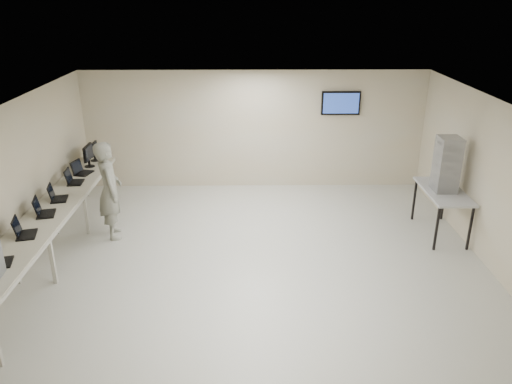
{
  "coord_description": "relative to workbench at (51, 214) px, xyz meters",
  "views": [
    {
      "loc": [
        -0.1,
        -7.97,
        4.45
      ],
      "look_at": [
        0.0,
        0.2,
        1.15
      ],
      "focal_mm": 35.0,
      "sensor_mm": 36.0,
      "label": 1
    }
  ],
  "objects": [
    {
      "name": "room",
      "position": [
        3.62,
        0.06,
        0.58
      ],
      "size": [
        8.01,
        7.01,
        2.81
      ],
      "color": "beige",
      "rests_on": "ground"
    },
    {
      "name": "workbench",
      "position": [
        0.0,
        0.0,
        0.0
      ],
      "size": [
        0.76,
        6.0,
        0.9
      ],
      "color": "#B8B098",
      "rests_on": "ground"
    },
    {
      "name": "laptop_1",
      "position": [
        -0.07,
        -0.96,
        0.15
      ],
      "size": [
        0.4,
        0.44,
        0.3
      ],
      "rotation": [
        0.0,
        0.0,
        0.24
      ],
      "color": "black",
      "rests_on": "workbench"
    },
    {
      "name": "laptop_2",
      "position": [
        -0.07,
        -0.17,
        0.15
      ],
      "size": [
        0.4,
        0.44,
        0.3
      ],
      "rotation": [
        0.0,
        0.0,
        0.23
      ],
      "color": "black",
      "rests_on": "workbench"
    },
    {
      "name": "laptop_3",
      "position": [
        -0.07,
        0.49,
        0.15
      ],
      "size": [
        0.37,
        0.42,
        0.29
      ],
      "rotation": [
        0.0,
        0.0,
        0.21
      ],
      "color": "black",
      "rests_on": "workbench"
    },
    {
      "name": "laptop_4",
      "position": [
        -0.05,
        1.34,
        0.15
      ],
      "size": [
        0.33,
        0.39,
        0.29
      ],
      "rotation": [
        0.0,
        0.0,
        0.08
      ],
      "color": "black",
      "rests_on": "workbench"
    },
    {
      "name": "laptop_5",
      "position": [
        -0.05,
        1.88,
        0.15
      ],
      "size": [
        0.39,
        0.43,
        0.29
      ],
      "rotation": [
        0.0,
        0.0,
        -0.24
      ],
      "color": "black",
      "rests_on": "workbench"
    },
    {
      "name": "monitor_near",
      "position": [
        -0.01,
        2.34,
        0.37
      ],
      "size": [
        0.22,
        0.49,
        0.48
      ],
      "color": "black",
      "rests_on": "workbench"
    },
    {
      "name": "monitor_far",
      "position": [
        -0.01,
        2.75,
        0.33
      ],
      "size": [
        0.19,
        0.42,
        0.42
      ],
      "color": "black",
      "rests_on": "workbench"
    },
    {
      "name": "soldier",
      "position": [
        0.83,
        0.81,
        0.13
      ],
      "size": [
        0.66,
        0.81,
        1.9
      ],
      "primitive_type": "imported",
      "rotation": [
        0.0,
        0.0,
        1.91
      ],
      "color": "slate",
      "rests_on": "ground"
    },
    {
      "name": "side_table",
      "position": [
        7.19,
        0.82,
        0.02
      ],
      "size": [
        0.71,
        1.53,
        0.92
      ],
      "color": "#A3A3A3",
      "rests_on": "ground"
    },
    {
      "name": "storage_bins",
      "position": [
        7.17,
        0.82,
        0.62
      ],
      "size": [
        0.4,
        0.44,
        1.05
      ],
      "color": "gray",
      "rests_on": "side_table"
    }
  ]
}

